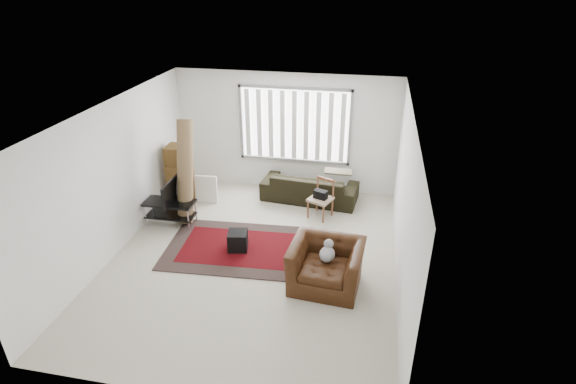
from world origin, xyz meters
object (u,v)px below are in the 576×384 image
at_px(moving_boxes, 180,177).
at_px(armchair, 326,263).
at_px(tv_stand, 170,208).
at_px(sofa, 310,183).
at_px(side_chair, 321,197).

xyz_separation_m(moving_boxes, armchair, (3.48, -2.31, -0.18)).
height_order(tv_stand, sofa, sofa).
xyz_separation_m(moving_boxes, sofa, (2.77, 0.64, -0.20)).
relative_size(sofa, armchair, 1.70).
xyz_separation_m(tv_stand, moving_boxes, (-0.18, 0.97, 0.24)).
relative_size(sofa, side_chair, 2.58).
relative_size(moving_boxes, armchair, 1.06).
height_order(side_chair, armchair, armchair).
bearing_deg(moving_boxes, sofa, 12.93).
bearing_deg(tv_stand, sofa, 31.75).
distance_m(tv_stand, sofa, 3.05).
relative_size(tv_stand, sofa, 0.48).
bearing_deg(moving_boxes, side_chair, -1.35).
relative_size(tv_stand, side_chair, 1.24).
bearing_deg(side_chair, moving_boxes, -158.37).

